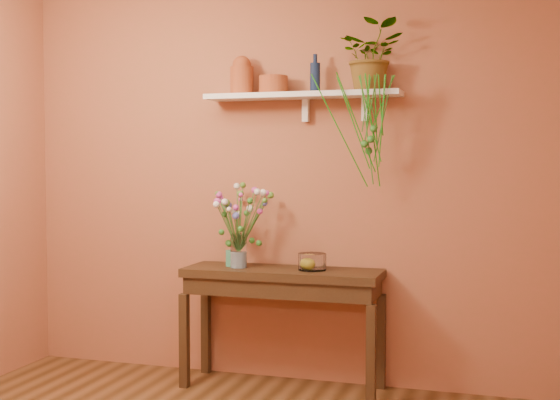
{
  "coord_description": "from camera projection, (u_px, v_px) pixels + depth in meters",
  "views": [
    {
      "loc": [
        1.37,
        -2.84,
        1.49
      ],
      "look_at": [
        0.0,
        1.55,
        1.25
      ],
      "focal_mm": 47.73,
      "sensor_mm": 36.0,
      "label": 1
    }
  ],
  "objects": [
    {
      "name": "glass_vase",
      "position": [
        239.0,
        253.0,
        4.9
      ],
      "size": [
        0.11,
        0.11,
        0.22
      ],
      "color": "white",
      "rests_on": "sideboard"
    },
    {
      "name": "room",
      "position": [
        170.0,
        195.0,
        3.12
      ],
      "size": [
        4.04,
        4.04,
        2.7
      ],
      "color": "brown",
      "rests_on": "ground"
    },
    {
      "name": "glass_bowl",
      "position": [
        312.0,
        262.0,
        4.79
      ],
      "size": [
        0.18,
        0.18,
        0.11
      ],
      "color": "white",
      "rests_on": "sideboard"
    },
    {
      "name": "plant_fronds",
      "position": [
        369.0,
        129.0,
        4.61
      ],
      "size": [
        0.48,
        0.36,
        0.69
      ],
      "color": "#2E7124",
      "rests_on": "wall_shelf"
    },
    {
      "name": "spider_plant",
      "position": [
        372.0,
        56.0,
        4.73
      ],
      "size": [
        0.42,
        0.38,
        0.44
      ],
      "primitive_type": "imported",
      "rotation": [
        0.0,
        0.0,
        0.09
      ],
      "color": "#2E7124",
      "rests_on": "wall_shelf"
    },
    {
      "name": "carton",
      "position": [
        231.0,
        258.0,
        4.95
      ],
      "size": [
        0.07,
        0.06,
        0.11
      ],
      "primitive_type": "cube",
      "rotation": [
        0.0,
        0.0,
        -0.39
      ],
      "color": "#2C6C7F",
      "rests_on": "sideboard"
    },
    {
      "name": "sideboard",
      "position": [
        282.0,
        286.0,
        4.86
      ],
      "size": [
        1.3,
        0.42,
        0.79
      ],
      "color": "#3B2818",
      "rests_on": "ground"
    },
    {
      "name": "terracotta_pot",
      "position": [
        273.0,
        85.0,
        4.91
      ],
      "size": [
        0.25,
        0.25,
        0.12
      ],
      "primitive_type": "cylinder",
      "rotation": [
        0.0,
        0.0,
        -0.42
      ],
      "color": "#9A3F1A",
      "rests_on": "wall_shelf"
    },
    {
      "name": "lemon",
      "position": [
        309.0,
        264.0,
        4.78
      ],
      "size": [
        0.08,
        0.08,
        0.08
      ],
      "primitive_type": "sphere",
      "color": "yellow",
      "rests_on": "glass_bowl"
    },
    {
      "name": "wall_shelf",
      "position": [
        304.0,
        96.0,
        4.86
      ],
      "size": [
        1.3,
        0.24,
        0.19
      ],
      "color": "white",
      "rests_on": "room"
    },
    {
      "name": "blue_bottle",
      "position": [
        315.0,
        77.0,
        4.83
      ],
      "size": [
        0.08,
        0.08,
        0.25
      ],
      "color": "#122141",
      "rests_on": "wall_shelf"
    },
    {
      "name": "bouquet",
      "position": [
        240.0,
        209.0,
        4.89
      ],
      "size": [
        0.45,
        0.41,
        0.45
      ],
      "color": "#386B28",
      "rests_on": "glass_vase"
    },
    {
      "name": "terracotta_jug",
      "position": [
        242.0,
        76.0,
        4.99
      ],
      "size": [
        0.17,
        0.17,
        0.26
      ],
      "color": "#9A3F1A",
      "rests_on": "wall_shelf"
    }
  ]
}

